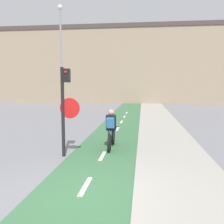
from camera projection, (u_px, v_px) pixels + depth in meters
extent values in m
plane|color=gray|center=(80.00, 197.00, 5.36)|extent=(120.00, 120.00, 0.00)
cube|color=#3D7047|center=(80.00, 196.00, 5.36)|extent=(2.26, 60.00, 0.02)
cube|color=white|center=(85.00, 186.00, 5.85)|extent=(0.12, 1.10, 0.00)
cube|color=white|center=(102.00, 156.00, 8.31)|extent=(0.12, 1.10, 0.00)
cube|color=white|center=(112.00, 139.00, 10.78)|extent=(0.12, 1.10, 0.00)
cube|color=white|center=(118.00, 129.00, 13.24)|extent=(0.12, 1.10, 0.00)
cube|color=white|center=(121.00, 122.00, 15.71)|extent=(0.12, 1.10, 0.00)
cube|color=white|center=(124.00, 117.00, 18.18)|extent=(0.12, 1.10, 0.00)
cube|color=white|center=(127.00, 113.00, 20.64)|extent=(0.12, 1.10, 0.00)
cube|color=#A8A399|center=(192.00, 202.00, 5.07)|extent=(2.40, 60.00, 0.05)
cube|color=gray|center=(133.00, 67.00, 32.26)|extent=(60.00, 5.00, 9.05)
cube|color=#473D38|center=(133.00, 29.00, 31.72)|extent=(60.00, 5.20, 0.50)
cylinder|color=black|center=(63.00, 113.00, 8.18)|extent=(0.11, 0.11, 2.95)
cube|color=black|center=(67.00, 76.00, 8.02)|extent=(0.20, 0.20, 0.44)
sphere|color=red|center=(66.00, 72.00, 7.90)|extent=(0.09, 0.09, 0.09)
cone|color=red|center=(70.00, 108.00, 8.13)|extent=(0.67, 0.01, 0.67)
cone|color=silver|center=(70.00, 108.00, 8.13)|extent=(0.60, 0.02, 0.60)
cylinder|color=gray|center=(61.00, 64.00, 18.23)|extent=(0.14, 0.14, 7.74)
sphere|color=silver|center=(60.00, 7.00, 17.78)|extent=(0.36, 0.36, 0.36)
cylinder|color=black|center=(109.00, 143.00, 8.79)|extent=(0.07, 0.64, 0.64)
cylinder|color=black|center=(113.00, 137.00, 9.91)|extent=(0.07, 0.64, 0.64)
cylinder|color=black|center=(112.00, 134.00, 9.54)|extent=(0.04, 0.72, 0.40)
cylinder|color=black|center=(110.00, 137.00, 9.02)|extent=(0.04, 0.38, 0.43)
cylinder|color=black|center=(112.00, 130.00, 9.35)|extent=(0.04, 1.06, 0.07)
cylinder|color=black|center=(110.00, 142.00, 9.00)|extent=(0.04, 0.43, 0.05)
cylinder|color=black|center=(113.00, 127.00, 9.87)|extent=(0.46, 0.03, 0.03)
cube|color=black|center=(111.00, 123.00, 9.19)|extent=(0.36, 0.31, 0.59)
sphere|color=tan|center=(111.00, 112.00, 9.19)|extent=(0.22, 0.22, 0.22)
cylinder|color=#232328|center=(108.00, 134.00, 9.22)|extent=(0.04, 0.07, 0.40)
cylinder|color=#232328|center=(114.00, 134.00, 9.19)|extent=(0.04, 0.07, 0.40)
cube|color=#3370B2|center=(110.00, 123.00, 9.01)|extent=(0.28, 0.23, 0.39)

